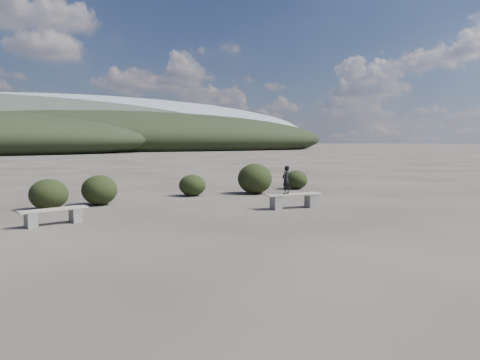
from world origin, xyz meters
TOP-DOWN VIEW (x-y plane):
  - ground at (0.00, 0.00)m, footprint 1200.00×1200.00m
  - bench_left at (-4.42, 5.00)m, footprint 1.82×0.70m
  - bench_right at (2.98, 4.10)m, footprint 2.03×0.69m
  - seated_person at (2.68, 4.15)m, footprint 0.40×0.33m
  - shrub_a at (-4.02, 8.09)m, footprint 1.24×1.24m
  - shrub_b at (-2.28, 8.41)m, footprint 1.23×1.23m
  - shrub_c at (1.71, 9.18)m, footprint 1.10×1.10m
  - shrub_d at (4.37, 8.53)m, footprint 1.48×1.48m
  - shrub_e at (7.11, 9.12)m, footprint 1.06×1.06m

SIDE VIEW (x-z plane):
  - ground at x=0.00m, z-range 0.00..0.00m
  - bench_left at x=-4.42m, z-range 0.05..0.49m
  - bench_right at x=2.98m, z-range 0.05..0.55m
  - shrub_c at x=1.71m, z-range 0.00..0.88m
  - shrub_e at x=7.11m, z-range 0.00..0.88m
  - shrub_a at x=-4.02m, z-range 0.00..1.01m
  - shrub_b at x=-2.28m, z-range 0.00..1.06m
  - shrub_d at x=4.37m, z-range 0.00..1.29m
  - seated_person at x=2.68m, z-range 0.50..1.44m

